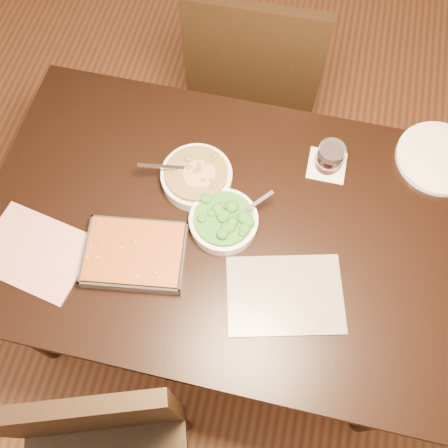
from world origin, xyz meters
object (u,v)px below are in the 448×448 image
Objects in this scene: broccoli_bowl at (224,221)px; chair_far at (255,76)px; dinner_plate at (439,158)px; table at (222,237)px; wine_tumbler at (330,157)px; baking_dish at (135,254)px; stew_bowl at (197,176)px.

broccoli_bowl is 0.76m from chair_far.
dinner_plate is at bearing 149.03° from chair_far.
broccoli_bowl reaches higher than table.
dinner_plate is (0.59, 0.36, -0.02)m from broccoli_bowl.
wine_tumbler is 0.09× the size of chair_far.
dinner_plate is at bearing 24.22° from baking_dish.
baking_dish is 1.16× the size of dinner_plate.
chair_far is at bearing 150.18° from dinner_plate.
chair_far is (-0.63, 0.36, -0.20)m from dinner_plate.
table is at bearing -135.71° from wine_tumbler.
wine_tumbler reaches higher than stew_bowl.
chair_far reaches higher than dinner_plate.
chair_far is at bearing 83.32° from stew_bowl.
baking_dish reaches higher than dinner_plate.
stew_bowl is (-0.10, 0.12, 0.12)m from table.
baking_dish is at bearing -139.05° from wine_tumbler.
wine_tumbler is at bearing 20.65° from stew_bowl.
table is at bearing 170.59° from broccoli_bowl.
baking_dish is at bearing -111.08° from stew_bowl.
table is at bearing -149.04° from dinner_plate.
broccoli_bowl reaches higher than baking_dish.
broccoli_bowl is 0.20× the size of chair_far.
baking_dish is (-0.11, -0.28, -0.01)m from stew_bowl.
table is 7.06× the size of broccoli_bowl.
broccoli_bowl is (0.01, -0.00, 0.12)m from table.
wine_tumbler is (0.27, 0.26, 0.15)m from table.
wine_tumbler reaches higher than table.
chair_far is (-0.30, 0.46, -0.24)m from wine_tumbler.
stew_bowl is at bearing 82.17° from chair_far.
table is 0.29m from baking_dish.
chair_far reaches higher than wine_tumbler.
broccoli_bowl is at bearing -134.98° from wine_tumbler.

